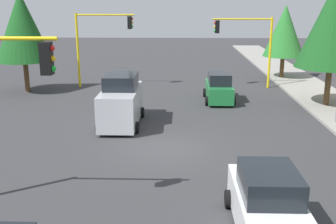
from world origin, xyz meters
The scene contains 9 objects.
ground_plane centered at (0.00, 0.00, 0.00)m, with size 120.00×120.00×0.00m, color #353538.
traffic_signal_far_right centered at (-14.00, -5.71, 4.07)m, with size 0.36×4.59×5.76m.
traffic_signal_far_left centered at (-14.00, 5.66, 3.87)m, with size 0.36×4.59×5.46m.
tree_opposite_side centered at (-12.00, -11.00, 4.84)m, with size 4.05×4.05×7.38m.
tree_roadside_mid centered at (-8.00, 10.00, 5.34)m, with size 4.44×4.44×8.13m.
tree_roadside_far centered at (-18.00, 9.50, 4.15)m, with size 3.50×3.50×6.36m.
delivery_van_silver centered at (-3.72, -2.67, 1.28)m, with size 4.80×2.22×2.77m.
car_white centered at (6.91, 3.14, 0.90)m, with size 4.13×2.11×1.98m.
car_green centered at (-9.36, 3.19, 0.90)m, with size 4.11×1.95×1.98m.
Camera 1 is at (17.78, 0.58, 6.57)m, focal length 43.42 mm.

